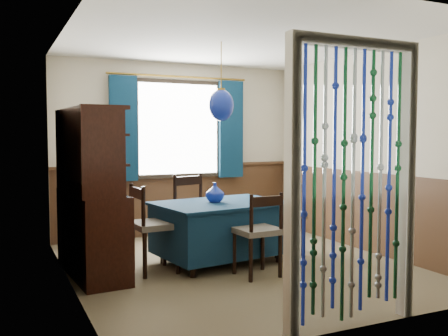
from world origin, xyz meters
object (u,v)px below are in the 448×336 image
chair_right (286,215)px  chair_left (152,226)px  dining_table (221,227)px  pendant_lamp (221,105)px  sideboard (91,218)px  vase_sideboard (91,181)px  chair_far (196,211)px  vase_table (215,193)px  bowl_shelf (102,160)px  chair_near (259,232)px

chair_right → chair_left: bearing=102.4°
dining_table → pendant_lamp: bearing=-53.1°
sideboard → pendant_lamp: 1.87m
chair_right → vase_sideboard: (-2.29, 0.33, 0.48)m
dining_table → chair_far: chair_far is taller
vase_sideboard → sideboard: bearing=-101.6°
dining_table → vase_table: size_ratio=7.81×
bowl_shelf → pendant_lamp: bearing=8.0°
dining_table → pendant_lamp: size_ratio=1.79×
chair_near → bowl_shelf: 1.73m
chair_far → chair_right: size_ratio=1.08×
pendant_lamp → sideboard: bearing=175.2°
vase_table → vase_sideboard: (-1.31, 0.38, 0.16)m
pendant_lamp → vase_table: (-0.06, 0.03, -1.00)m
dining_table → chair_left: bearing=175.8°
pendant_lamp → vase_sideboard: 1.66m
dining_table → bowl_shelf: size_ratio=7.94×
vase_table → vase_sideboard: size_ratio=1.09×
dining_table → sideboard: (-1.43, 0.12, 0.19)m
sideboard → pendant_lamp: (1.43, -0.12, 1.19)m
bowl_shelf → vase_sideboard: (0.00, 0.61, -0.25)m
chair_far → bowl_shelf: size_ratio=4.88×
dining_table → chair_near: 0.68m
chair_far → bowl_shelf: (-1.31, -0.80, 0.70)m
dining_table → bowl_shelf: bearing=179.9°
vase_sideboard → chair_near: bearing=-36.0°
chair_left → pendant_lamp: size_ratio=1.07×
chair_right → vase_sideboard: 2.36m
vase_table → vase_sideboard: 1.37m
chair_left → bowl_shelf: size_ratio=4.73×
chair_near → dining_table: bearing=96.5°
dining_table → chair_near: size_ratio=1.80×
chair_far → chair_left: size_ratio=1.03×
chair_left → vase_sideboard: vase_sideboard is taller
chair_far → sideboard: (-1.37, -0.49, 0.09)m
chair_left → vase_sideboard: size_ratio=5.06×
vase_table → bowl_shelf: bowl_shelf is taller
sideboard → dining_table: bearing=-9.1°
chair_right → pendant_lamp: (-0.92, -0.08, 1.32)m
vase_table → chair_far: bearing=90.4°
vase_sideboard → pendant_lamp: bearing=-16.7°
dining_table → chair_near: bearing=-88.3°
chair_near → chair_right: 1.10m
dining_table → bowl_shelf: 1.60m
chair_left → bowl_shelf: (-0.54, -0.14, 0.71)m
dining_table → chair_far: size_ratio=1.63×
dining_table → chair_near: chair_near is taller
dining_table → vase_sideboard: vase_sideboard is taller
pendant_lamp → bowl_shelf: (-1.37, -0.19, -0.58)m
chair_far → pendant_lamp: 1.42m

